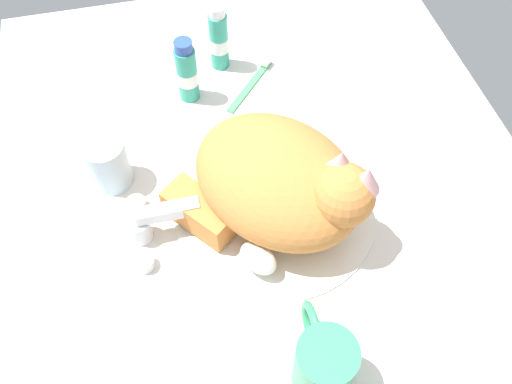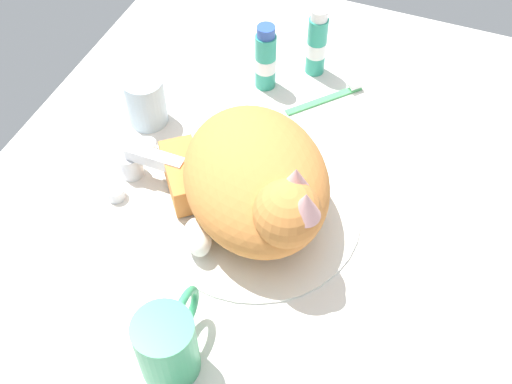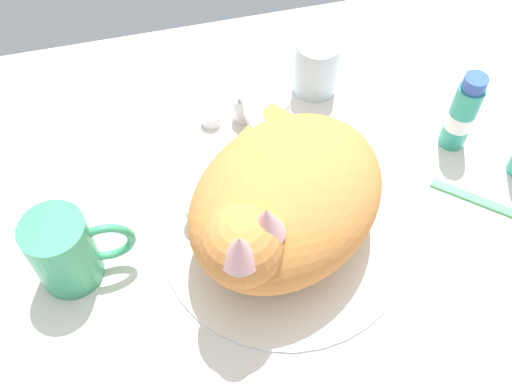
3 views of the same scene
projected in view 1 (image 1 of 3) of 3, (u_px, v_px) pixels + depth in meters
The scene contains 9 objects.
ground_plane at pixel (275, 214), 81.34cm from camera, with size 110.00×82.50×3.00cm, color silver.
sink_basin at pixel (275, 208), 79.80cm from camera, with size 30.07×30.07×0.75cm, color silver.
faucet at pixel (148, 224), 75.50cm from camera, with size 12.70×10.72×5.98cm.
cat at pixel (281, 183), 73.38cm from camera, with size 31.55×31.52×15.95cm.
coffee_mug at pixel (323, 363), 62.18cm from camera, with size 11.59×7.11×9.93cm.
rinse_cup at pixel (108, 163), 79.77cm from camera, with size 6.22×6.22×8.27cm.
toothpaste_bottle at pixel (187, 72), 88.83cm from camera, with size 3.57×3.57×11.84cm.
mouthwash_bottle at pixel (219, 39), 93.11cm from camera, with size 3.38×3.38×12.42cm.
toothbrush at pixel (252, 81), 94.68cm from camera, with size 11.52×10.50×1.60cm.
Camera 1 is at (-41.48, 12.78, 67.44)cm, focal length 37.71 mm.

